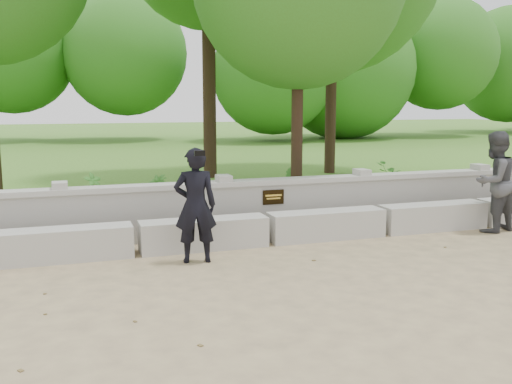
% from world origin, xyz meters
% --- Properties ---
extents(ground, '(80.00, 80.00, 0.00)m').
position_xyz_m(ground, '(0.00, 0.00, 0.00)').
color(ground, tan).
rests_on(ground, ground).
extents(lawn, '(40.00, 22.00, 0.25)m').
position_xyz_m(lawn, '(0.00, 14.00, 0.12)').
color(lawn, '#3B6A1D').
rests_on(lawn, ground).
extents(concrete_bench, '(11.90, 0.45, 0.45)m').
position_xyz_m(concrete_bench, '(0.00, 1.90, 0.22)').
color(concrete_bench, '#ADABA4').
rests_on(concrete_bench, ground).
extents(parapet_wall, '(12.50, 0.35, 0.90)m').
position_xyz_m(parapet_wall, '(0.00, 2.60, 0.46)').
color(parapet_wall, '#A3A19A').
rests_on(parapet_wall, ground).
extents(man_main, '(0.62, 0.56, 1.57)m').
position_xyz_m(man_main, '(-1.27, 1.25, 0.79)').
color(man_main, black).
rests_on(man_main, ground).
extents(visitor_left, '(0.96, 0.83, 1.69)m').
position_xyz_m(visitor_left, '(3.86, 1.49, 0.84)').
color(visitor_left, '#414246').
rests_on(visitor_left, ground).
extents(shrub_a, '(0.40, 0.36, 0.64)m').
position_xyz_m(shrub_a, '(-2.45, 4.51, 0.57)').
color(shrub_a, '#3B7E2B').
rests_on(shrub_a, lawn).
extents(shrub_b, '(0.38, 0.42, 0.62)m').
position_xyz_m(shrub_b, '(1.36, 4.24, 0.56)').
color(shrub_b, '#3B7E2B').
rests_on(shrub_b, lawn).
extents(shrub_c, '(0.79, 0.75, 0.69)m').
position_xyz_m(shrub_c, '(3.49, 4.04, 0.59)').
color(shrub_c, '#3B7E2B').
rests_on(shrub_c, lawn).
extents(shrub_d, '(0.47, 0.48, 0.64)m').
position_xyz_m(shrub_d, '(-1.39, 3.81, 0.57)').
color(shrub_d, '#3B7E2B').
rests_on(shrub_d, lawn).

